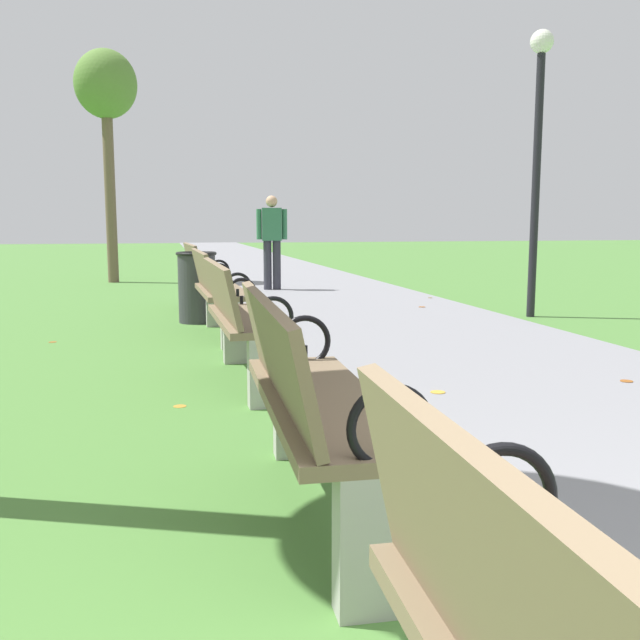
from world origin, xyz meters
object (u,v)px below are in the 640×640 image
at_px(tree_3, 106,92).
at_px(trash_bin, 197,287).
at_px(park_bench_2, 309,400).
at_px(park_bench_3, 240,318).
at_px(park_bench_5, 204,275).
at_px(lamp_post, 538,130).
at_px(park_bench_4, 217,291).
at_px(pedestrian_walking, 272,237).

height_order(tree_3, trash_bin, tree_3).
bearing_deg(park_bench_2, park_bench_3, 90.00).
bearing_deg(park_bench_5, lamp_post, -21.74).
distance_m(park_bench_4, trash_bin, 1.14).
relative_size(park_bench_5, trash_bin, 1.93).
xyz_separation_m(park_bench_3, tree_3, (-1.48, 9.30, 3.17)).
bearing_deg(park_bench_4, trash_bin, 97.42).
relative_size(park_bench_3, lamp_post, 0.46).
height_order(pedestrian_walking, trash_bin, pedestrian_walking).
bearing_deg(tree_3, pedestrian_walking, -40.33).
height_order(park_bench_4, tree_3, tree_3).
relative_size(park_bench_2, tree_3, 0.36).
bearing_deg(park_bench_3, park_bench_2, -90.00).
relative_size(park_bench_3, tree_3, 0.36).
bearing_deg(tree_3, park_bench_2, -82.81).
bearing_deg(trash_bin, lamp_post, -6.09).
xyz_separation_m(pedestrian_walking, trash_bin, (-1.48, -3.64, -0.50)).
bearing_deg(park_bench_4, pedestrian_walking, 74.39).
distance_m(park_bench_2, pedestrian_walking, 9.47).
bearing_deg(tree_3, park_bench_4, -78.30).
relative_size(park_bench_2, park_bench_4, 1.00).
distance_m(park_bench_4, tree_3, 7.97).
bearing_deg(park_bench_3, park_bench_5, 90.00).
bearing_deg(lamp_post, park_bench_2, -127.06).
bearing_deg(trash_bin, park_bench_2, -88.53).
height_order(trash_bin, lamp_post, lamp_post).
xyz_separation_m(pedestrian_walking, lamp_post, (2.66, -4.08, 1.38)).
relative_size(park_bench_4, park_bench_5, 0.99).
relative_size(park_bench_2, trash_bin, 1.92).
height_order(pedestrian_walking, lamp_post, lamp_post).
distance_m(park_bench_3, tree_3, 9.94).
height_order(park_bench_5, tree_3, tree_3).
bearing_deg(park_bench_4, tree_3, 101.70).
distance_m(park_bench_2, trash_bin, 5.73).
bearing_deg(park_bench_2, tree_3, 97.19).
distance_m(park_bench_3, pedestrian_walking, 7.06).
bearing_deg(trash_bin, park_bench_4, -82.58).
distance_m(park_bench_2, park_bench_4, 4.60).
relative_size(park_bench_5, tree_3, 0.36).
bearing_deg(park_bench_2, park_bench_4, 90.00).
xyz_separation_m(park_bench_4, lamp_post, (3.99, 0.69, 1.82)).
height_order(park_bench_4, lamp_post, lamp_post).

